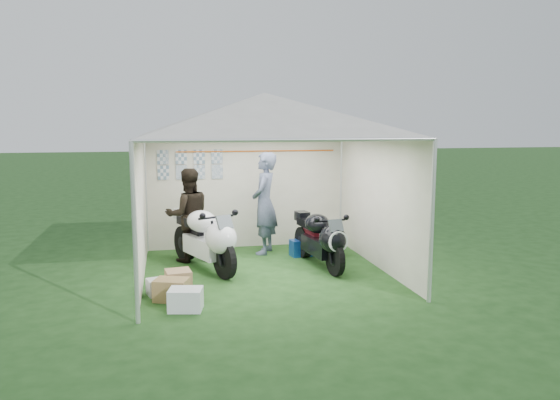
{
  "coord_description": "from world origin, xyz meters",
  "views": [
    {
      "loc": [
        -1.6,
        -8.86,
        2.53
      ],
      "look_at": [
        0.34,
        0.35,
        1.18
      ],
      "focal_mm": 35.0,
      "sensor_mm": 36.0,
      "label": 1
    }
  ],
  "objects_px": {
    "person_blue_jacket": "(265,203)",
    "equipment_box": "(329,244)",
    "crate_3": "(172,290)",
    "motorcycle_black": "(321,238)",
    "crate_0": "(186,299)",
    "motorcycle_white": "(206,237)",
    "crate_2": "(159,287)",
    "canopy_tent": "(264,119)",
    "crate_1": "(178,281)",
    "paddock_stand": "(302,248)",
    "person_dark_jacket": "(188,215)"
  },
  "relations": [
    {
      "from": "crate_0",
      "to": "motorcycle_black",
      "type": "bearing_deg",
      "value": 35.94
    },
    {
      "from": "motorcycle_black",
      "to": "crate_0",
      "type": "xyz_separation_m",
      "value": [
        -2.4,
        -1.74,
        -0.38
      ]
    },
    {
      "from": "motorcycle_black",
      "to": "person_blue_jacket",
      "type": "height_order",
      "value": "person_blue_jacket"
    },
    {
      "from": "paddock_stand",
      "to": "crate_2",
      "type": "distance_m",
      "value": 3.23
    },
    {
      "from": "motorcycle_black",
      "to": "motorcycle_white",
      "type": "bearing_deg",
      "value": 165.35
    },
    {
      "from": "crate_3",
      "to": "crate_2",
      "type": "bearing_deg",
      "value": 121.28
    },
    {
      "from": "paddock_stand",
      "to": "crate_2",
      "type": "height_order",
      "value": "paddock_stand"
    },
    {
      "from": "canopy_tent",
      "to": "crate_1",
      "type": "bearing_deg",
      "value": -150.93
    },
    {
      "from": "crate_2",
      "to": "crate_3",
      "type": "xyz_separation_m",
      "value": [
        0.18,
        -0.3,
        0.04
      ]
    },
    {
      "from": "paddock_stand",
      "to": "person_blue_jacket",
      "type": "height_order",
      "value": "person_blue_jacket"
    },
    {
      "from": "motorcycle_white",
      "to": "equipment_box",
      "type": "distance_m",
      "value": 2.44
    },
    {
      "from": "motorcycle_white",
      "to": "equipment_box",
      "type": "bearing_deg",
      "value": -9.87
    },
    {
      "from": "canopy_tent",
      "to": "person_blue_jacket",
      "type": "distance_m",
      "value": 2.08
    },
    {
      "from": "equipment_box",
      "to": "person_dark_jacket",
      "type": "bearing_deg",
      "value": 176.29
    },
    {
      "from": "canopy_tent",
      "to": "person_blue_jacket",
      "type": "relative_size",
      "value": 2.88
    },
    {
      "from": "person_dark_jacket",
      "to": "crate_1",
      "type": "height_order",
      "value": "person_dark_jacket"
    },
    {
      "from": "canopy_tent",
      "to": "motorcycle_black",
      "type": "bearing_deg",
      "value": 4.52
    },
    {
      "from": "person_blue_jacket",
      "to": "crate_1",
      "type": "xyz_separation_m",
      "value": [
        -1.7,
        -2.13,
        -0.82
      ]
    },
    {
      "from": "motorcycle_black",
      "to": "crate_1",
      "type": "relative_size",
      "value": 5.28
    },
    {
      "from": "motorcycle_black",
      "to": "crate_1",
      "type": "xyz_separation_m",
      "value": [
        -2.48,
        -0.89,
        -0.37
      ]
    },
    {
      "from": "crate_3",
      "to": "motorcycle_black",
      "type": "bearing_deg",
      "value": 26.51
    },
    {
      "from": "paddock_stand",
      "to": "person_dark_jacket",
      "type": "relative_size",
      "value": 0.25
    },
    {
      "from": "crate_0",
      "to": "equipment_box",
      "type": "bearing_deg",
      "value": 41.96
    },
    {
      "from": "crate_1",
      "to": "equipment_box",
      "type": "bearing_deg",
      "value": 30.04
    },
    {
      "from": "canopy_tent",
      "to": "crate_3",
      "type": "bearing_deg",
      "value": -142.37
    },
    {
      "from": "person_blue_jacket",
      "to": "crate_1",
      "type": "relative_size",
      "value": 5.38
    },
    {
      "from": "canopy_tent",
      "to": "crate_1",
      "type": "height_order",
      "value": "canopy_tent"
    },
    {
      "from": "crate_0",
      "to": "crate_3",
      "type": "height_order",
      "value": "crate_3"
    },
    {
      "from": "person_dark_jacket",
      "to": "crate_2",
      "type": "relative_size",
      "value": 5.22
    },
    {
      "from": "motorcycle_white",
      "to": "motorcycle_black",
      "type": "relative_size",
      "value": 1.05
    },
    {
      "from": "motorcycle_white",
      "to": "crate_2",
      "type": "relative_size",
      "value": 6.17
    },
    {
      "from": "motorcycle_white",
      "to": "crate_2",
      "type": "distance_m",
      "value": 1.52
    },
    {
      "from": "motorcycle_black",
      "to": "crate_0",
      "type": "distance_m",
      "value": 2.99
    },
    {
      "from": "crate_1",
      "to": "person_dark_jacket",
      "type": "bearing_deg",
      "value": 82.62
    },
    {
      "from": "person_dark_jacket",
      "to": "crate_1",
      "type": "xyz_separation_m",
      "value": [
        -0.24,
        -1.82,
        -0.69
      ]
    },
    {
      "from": "motorcycle_black",
      "to": "paddock_stand",
      "type": "relative_size",
      "value": 4.61
    },
    {
      "from": "canopy_tent",
      "to": "person_blue_jacket",
      "type": "bearing_deg",
      "value": 79.59
    },
    {
      "from": "person_dark_jacket",
      "to": "crate_3",
      "type": "height_order",
      "value": "person_dark_jacket"
    },
    {
      "from": "equipment_box",
      "to": "canopy_tent",
      "type": "bearing_deg",
      "value": -148.96
    },
    {
      "from": "canopy_tent",
      "to": "crate_1",
      "type": "xyz_separation_m",
      "value": [
        -1.46,
        -0.81,
        -2.41
      ]
    },
    {
      "from": "motorcycle_black",
      "to": "crate_3",
      "type": "height_order",
      "value": "motorcycle_black"
    },
    {
      "from": "motorcycle_black",
      "to": "crate_0",
      "type": "height_order",
      "value": "motorcycle_black"
    },
    {
      "from": "paddock_stand",
      "to": "person_dark_jacket",
      "type": "height_order",
      "value": "person_dark_jacket"
    },
    {
      "from": "motorcycle_white",
      "to": "person_dark_jacket",
      "type": "height_order",
      "value": "person_dark_jacket"
    },
    {
      "from": "canopy_tent",
      "to": "crate_3",
      "type": "xyz_separation_m",
      "value": [
        -1.57,
        -1.21,
        -2.42
      ]
    },
    {
      "from": "equipment_box",
      "to": "crate_3",
      "type": "xyz_separation_m",
      "value": [
        -2.96,
        -2.05,
        -0.07
      ]
    },
    {
      "from": "person_blue_jacket",
      "to": "equipment_box",
      "type": "distance_m",
      "value": 1.46
    },
    {
      "from": "motorcycle_white",
      "to": "motorcycle_black",
      "type": "bearing_deg",
      "value": -29.14
    },
    {
      "from": "person_blue_jacket",
      "to": "equipment_box",
      "type": "xyz_separation_m",
      "value": [
        1.15,
        -0.48,
        -0.75
      ]
    },
    {
      "from": "equipment_box",
      "to": "crate_1",
      "type": "xyz_separation_m",
      "value": [
        -2.86,
        -1.65,
        -0.06
      ]
    }
  ]
}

